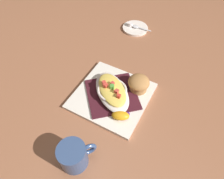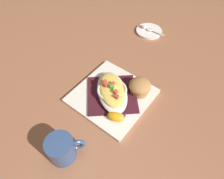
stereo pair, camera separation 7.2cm
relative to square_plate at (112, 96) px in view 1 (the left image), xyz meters
The scene contains 10 objects.
ground_plane 0.01m from the square_plate, ahead, with size 2.60×2.60×0.00m, color #985F41.
square_plate is the anchor object (origin of this frame).
folded_napkin 0.01m from the square_plate, ahead, with size 0.17×0.17×0.01m, color #3F141E.
gratin_dish 0.03m from the square_plate, 19.34° to the right, with size 0.20×0.22×0.05m.
muffin 0.11m from the square_plate, 137.60° to the left, with size 0.08×0.08×0.06m.
orange_garnish 0.10m from the square_plate, 48.64° to the left, with size 0.07×0.07×0.03m.
coffee_mug 0.26m from the square_plate, ahead, with size 0.10×0.09×0.08m.
creamer_saucer 0.43m from the square_plate, 164.13° to the right, with size 0.12×0.12×0.01m, color white.
spoon 0.43m from the square_plate, 164.92° to the right, with size 0.03×0.10×0.01m.
creamer_cup_0 0.44m from the square_plate, 160.60° to the right, with size 0.02×0.02×0.02m, color white.
Camera 1 is at (0.38, 0.23, 0.60)m, focal length 32.72 mm.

